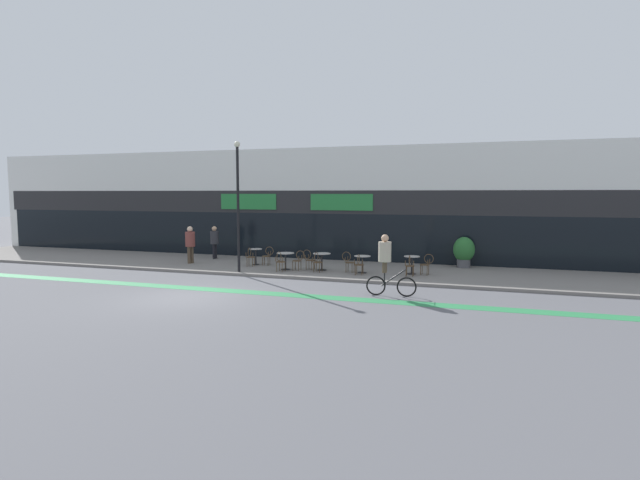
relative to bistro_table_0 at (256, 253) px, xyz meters
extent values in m
plane|color=#5B5B60|center=(0.85, -7.13, -0.66)|extent=(120.00, 120.00, 0.00)
cube|color=slate|center=(0.85, 0.12, -0.60)|extent=(40.00, 5.50, 0.12)
cube|color=silver|center=(0.85, 4.87, 2.31)|extent=(40.00, 4.00, 5.94)
cube|color=black|center=(0.85, 2.90, 0.66)|extent=(38.80, 0.10, 2.40)
cube|color=#232326|center=(0.85, 2.92, 2.46)|extent=(39.20, 0.14, 1.20)
cube|color=#237A38|center=(-1.79, 2.85, 2.46)|extent=(3.31, 0.08, 0.84)
cube|color=#237A38|center=(3.49, 2.85, 2.46)|extent=(3.31, 0.08, 0.84)
cube|color=#2D844C|center=(0.85, -5.69, -0.66)|extent=(36.00, 0.70, 0.01)
cylinder|color=black|center=(0.00, 0.00, -0.53)|extent=(0.34, 0.34, 0.02)
cylinder|color=black|center=(0.00, 0.00, -0.17)|extent=(0.07, 0.07, 0.75)
cylinder|color=#ADA8A3|center=(0.00, 0.00, 0.22)|extent=(0.61, 0.61, 0.02)
cylinder|color=black|center=(1.99, -1.04, -0.53)|extent=(0.43, 0.43, 0.02)
cylinder|color=black|center=(1.99, -1.04, -0.17)|extent=(0.07, 0.07, 0.75)
cylinder|color=#ADA8A3|center=(1.99, -1.04, 0.21)|extent=(0.79, 0.79, 0.02)
cylinder|color=black|center=(3.59, -0.66, -0.53)|extent=(0.44, 0.44, 0.02)
cylinder|color=black|center=(3.59, -0.66, -0.17)|extent=(0.07, 0.07, 0.74)
cylinder|color=#ADA8A3|center=(3.59, -0.66, 0.21)|extent=(0.79, 0.79, 0.02)
cylinder|color=black|center=(5.50, -0.82, -0.53)|extent=(0.39, 0.39, 0.02)
cylinder|color=black|center=(5.50, -0.82, -0.18)|extent=(0.07, 0.07, 0.72)
cylinder|color=#ADA8A3|center=(5.50, -0.82, 0.19)|extent=(0.71, 0.71, 0.02)
cylinder|color=black|center=(7.59, -0.48, -0.53)|extent=(0.37, 0.37, 0.02)
cylinder|color=black|center=(7.59, -0.48, -0.17)|extent=(0.07, 0.07, 0.75)
cylinder|color=#ADA8A3|center=(7.59, -0.48, 0.22)|extent=(0.68, 0.68, 0.02)
cylinder|color=#4C3823|center=(0.00, -0.55, -0.11)|extent=(0.44, 0.44, 0.03)
cylinder|color=#4C3823|center=(-0.16, -0.43, -0.33)|extent=(0.03, 0.03, 0.42)
cylinder|color=#4C3823|center=(0.12, -0.39, -0.33)|extent=(0.03, 0.03, 0.42)
cylinder|color=#4C3823|center=(-0.12, -0.71, -0.33)|extent=(0.03, 0.03, 0.42)
cylinder|color=#4C3823|center=(0.16, -0.67, -0.33)|extent=(0.03, 0.03, 0.42)
torus|color=#4C3823|center=(0.02, -0.72, 0.15)|extent=(0.08, 0.41, 0.41)
cylinder|color=#4C3823|center=(-0.15, -0.74, 0.02)|extent=(0.03, 0.03, 0.23)
cylinder|color=#4C3823|center=(0.19, -0.70, 0.02)|extent=(0.03, 0.03, 0.23)
cylinder|color=#4C3823|center=(0.55, 0.00, -0.11)|extent=(0.44, 0.44, 0.03)
cylinder|color=#4C3823|center=(0.43, -0.16, -0.33)|extent=(0.03, 0.03, 0.42)
cylinder|color=#4C3823|center=(0.39, 0.12, -0.33)|extent=(0.03, 0.03, 0.42)
cylinder|color=#4C3823|center=(0.71, -0.12, -0.33)|extent=(0.03, 0.03, 0.42)
cylinder|color=#4C3823|center=(0.67, 0.16, -0.33)|extent=(0.03, 0.03, 0.42)
torus|color=#4C3823|center=(0.72, 0.02, 0.15)|extent=(0.41, 0.07, 0.41)
cylinder|color=#4C3823|center=(0.74, -0.15, 0.02)|extent=(0.03, 0.03, 0.23)
cylinder|color=#4C3823|center=(0.70, 0.19, 0.02)|extent=(0.03, 0.03, 0.23)
cylinder|color=#4C3823|center=(1.99, -1.59, -0.11)|extent=(0.43, 0.43, 0.03)
cylinder|color=#4C3823|center=(1.86, -1.43, -0.33)|extent=(0.03, 0.03, 0.42)
cylinder|color=#4C3823|center=(2.14, -1.46, -0.33)|extent=(0.03, 0.03, 0.42)
cylinder|color=#4C3823|center=(1.83, -1.71, -0.33)|extent=(0.03, 0.03, 0.42)
cylinder|color=#4C3823|center=(2.11, -1.74, -0.33)|extent=(0.03, 0.03, 0.42)
torus|color=#4C3823|center=(1.97, -1.76, 0.15)|extent=(0.06, 0.41, 0.41)
cylinder|color=#4C3823|center=(1.80, -1.74, 0.02)|extent=(0.03, 0.03, 0.23)
cylinder|color=#4C3823|center=(2.14, -1.77, 0.02)|extent=(0.03, 0.03, 0.23)
cylinder|color=#4C3823|center=(2.54, -1.04, -0.11)|extent=(0.41, 0.41, 0.03)
cylinder|color=#4C3823|center=(2.39, -1.17, -0.33)|extent=(0.03, 0.03, 0.42)
cylinder|color=#4C3823|center=(2.40, -0.89, -0.33)|extent=(0.03, 0.03, 0.42)
cylinder|color=#4C3823|center=(2.67, -1.18, -0.33)|extent=(0.03, 0.03, 0.42)
cylinder|color=#4C3823|center=(2.68, -0.90, -0.33)|extent=(0.03, 0.03, 0.42)
torus|color=#4C3823|center=(2.71, -1.04, 0.15)|extent=(0.41, 0.04, 0.41)
cylinder|color=#4C3823|center=(2.70, -1.21, 0.02)|extent=(0.03, 0.03, 0.23)
cylinder|color=#4C3823|center=(2.71, -0.87, 0.02)|extent=(0.03, 0.03, 0.23)
cylinder|color=#4C3823|center=(3.59, -1.21, -0.11)|extent=(0.44, 0.44, 0.03)
cylinder|color=#4C3823|center=(3.47, -1.06, -0.33)|extent=(0.03, 0.03, 0.42)
cylinder|color=#4C3823|center=(3.74, -1.08, -0.33)|extent=(0.03, 0.03, 0.42)
cylinder|color=#4C3823|center=(3.44, -1.33, -0.33)|extent=(0.03, 0.03, 0.42)
cylinder|color=#4C3823|center=(3.72, -1.36, -0.33)|extent=(0.03, 0.03, 0.42)
torus|color=#4C3823|center=(3.58, -1.38, 0.15)|extent=(0.07, 0.41, 0.41)
cylinder|color=#4C3823|center=(3.41, -1.36, 0.02)|extent=(0.03, 0.03, 0.23)
cylinder|color=#4C3823|center=(3.75, -1.39, 0.02)|extent=(0.03, 0.03, 0.23)
cylinder|color=#4C3823|center=(3.04, -0.66, -0.11)|extent=(0.45, 0.45, 0.03)
cylinder|color=#4C3823|center=(3.20, -0.54, -0.33)|extent=(0.03, 0.03, 0.42)
cylinder|color=#4C3823|center=(3.16, -0.81, -0.33)|extent=(0.03, 0.03, 0.42)
cylinder|color=#4C3823|center=(2.92, -0.50, -0.33)|extent=(0.03, 0.03, 0.42)
cylinder|color=#4C3823|center=(2.88, -0.78, -0.33)|extent=(0.03, 0.03, 0.42)
torus|color=#4C3823|center=(2.87, -0.64, 0.15)|extent=(0.41, 0.08, 0.41)
cylinder|color=#4C3823|center=(2.90, -0.47, 0.02)|extent=(0.03, 0.03, 0.23)
cylinder|color=#4C3823|center=(2.85, -0.81, 0.02)|extent=(0.03, 0.03, 0.23)
cylinder|color=#4C3823|center=(5.50, -1.37, -0.11)|extent=(0.42, 0.42, 0.03)
cylinder|color=#4C3823|center=(5.36, -1.24, -0.33)|extent=(0.03, 0.03, 0.42)
cylinder|color=#4C3823|center=(5.64, -1.23, -0.33)|extent=(0.03, 0.03, 0.42)
cylinder|color=#4C3823|center=(5.37, -1.52, -0.33)|extent=(0.03, 0.03, 0.42)
cylinder|color=#4C3823|center=(5.65, -1.51, -0.33)|extent=(0.03, 0.03, 0.42)
torus|color=#4C3823|center=(5.51, -1.54, 0.15)|extent=(0.05, 0.41, 0.41)
cylinder|color=#4C3823|center=(5.34, -1.55, 0.02)|extent=(0.03, 0.03, 0.23)
cylinder|color=#4C3823|center=(5.68, -1.53, 0.02)|extent=(0.03, 0.03, 0.23)
cylinder|color=#4C3823|center=(4.95, -0.82, -0.11)|extent=(0.43, 0.43, 0.03)
cylinder|color=#4C3823|center=(5.10, -0.69, -0.33)|extent=(0.03, 0.03, 0.42)
cylinder|color=#4C3823|center=(5.08, -0.97, -0.33)|extent=(0.03, 0.03, 0.42)
cylinder|color=#4C3823|center=(4.82, -0.67, -0.33)|extent=(0.03, 0.03, 0.42)
cylinder|color=#4C3823|center=(4.80, -0.95, -0.33)|extent=(0.03, 0.03, 0.42)
torus|color=#4C3823|center=(4.78, -0.81, 0.15)|extent=(0.41, 0.06, 0.41)
cylinder|color=#4C3823|center=(4.80, -0.64, 0.02)|extent=(0.03, 0.03, 0.23)
cylinder|color=#4C3823|center=(4.77, -0.98, 0.02)|extent=(0.03, 0.03, 0.23)
cylinder|color=#4C3823|center=(7.59, -1.03, -0.11)|extent=(0.42, 0.42, 0.03)
cylinder|color=#4C3823|center=(7.45, -0.90, -0.33)|extent=(0.03, 0.03, 0.42)
cylinder|color=#4C3823|center=(7.73, -0.89, -0.33)|extent=(0.03, 0.03, 0.42)
cylinder|color=#4C3823|center=(7.46, -1.18, -0.33)|extent=(0.03, 0.03, 0.42)
cylinder|color=#4C3823|center=(7.74, -1.17, -0.33)|extent=(0.03, 0.03, 0.42)
torus|color=#4C3823|center=(7.60, -1.20, 0.15)|extent=(0.04, 0.41, 0.41)
cylinder|color=#4C3823|center=(7.43, -1.21, 0.02)|extent=(0.03, 0.03, 0.23)
cylinder|color=#4C3823|center=(7.77, -1.19, 0.02)|extent=(0.03, 0.03, 0.23)
cylinder|color=#4C3823|center=(8.14, -0.48, -0.11)|extent=(0.45, 0.45, 0.03)
cylinder|color=#4C3823|center=(7.99, -0.60, -0.33)|extent=(0.03, 0.03, 0.42)
cylinder|color=#4C3823|center=(8.02, -0.32, -0.33)|extent=(0.03, 0.03, 0.42)
cylinder|color=#4C3823|center=(8.26, -0.64, -0.33)|extent=(0.03, 0.03, 0.42)
cylinder|color=#4C3823|center=(8.30, -0.36, -0.33)|extent=(0.03, 0.03, 0.42)
torus|color=#4C3823|center=(8.31, -0.50, 0.15)|extent=(0.41, 0.08, 0.41)
cylinder|color=#4C3823|center=(8.29, -0.67, 0.02)|extent=(0.03, 0.03, 0.23)
cylinder|color=#4C3823|center=(8.33, -0.33, 0.02)|extent=(0.03, 0.03, 0.23)
cylinder|color=#4C4C51|center=(9.62, 2.26, -0.33)|extent=(0.61, 0.61, 0.43)
ellipsoid|color=#28662D|center=(9.62, 2.26, 0.30)|extent=(0.98, 0.98, 1.18)
cylinder|color=black|center=(0.27, -2.27, 2.20)|extent=(0.12, 0.12, 5.49)
sphere|color=beige|center=(0.27, -2.27, 5.02)|extent=(0.26, 0.26, 0.26)
torus|color=black|center=(8.01, -4.70, -0.32)|extent=(0.69, 0.11, 0.69)
torus|color=black|center=(6.95, -4.78, -0.32)|extent=(0.69, 0.11, 0.69)
cylinder|color=black|center=(7.53, -4.74, -0.03)|extent=(0.83, 0.11, 0.62)
cylinder|color=black|center=(7.25, -4.76, -0.08)|extent=(0.04, 0.04, 0.48)
cylinder|color=black|center=(7.96, -4.70, 0.26)|extent=(0.07, 0.48, 0.03)
cylinder|color=#4C3D2D|center=(7.24, -4.67, 0.35)|extent=(0.17, 0.17, 0.38)
cylinder|color=#4C3D2D|center=(7.25, -4.84, 0.35)|extent=(0.17, 0.17, 0.38)
cylinder|color=#B2A38E|center=(7.25, -4.76, 0.89)|extent=(0.48, 0.48, 0.69)
sphere|color=tan|center=(7.25, -4.76, 1.36)|extent=(0.26, 0.26, 0.26)
cylinder|color=#4C3D2D|center=(-3.30, -0.67, -0.13)|extent=(0.20, 0.20, 0.84)
cylinder|color=#4C3D2D|center=(-3.25, -0.50, -0.13)|extent=(0.20, 0.20, 0.84)
cylinder|color=brown|center=(-3.28, -0.58, 0.66)|extent=(0.58, 0.58, 0.73)
sphere|color=beige|center=(-3.28, -0.58, 1.16)|extent=(0.27, 0.27, 0.27)
cylinder|color=black|center=(-3.06, 1.28, -0.15)|extent=(0.16, 0.16, 0.78)
cylinder|color=black|center=(-3.06, 1.45, -0.15)|extent=(0.16, 0.16, 0.78)
cylinder|color=#2D2D33|center=(-3.06, 1.37, 0.58)|extent=(0.46, 0.46, 0.68)
sphere|color=tan|center=(-3.06, 1.37, 1.05)|extent=(0.26, 0.26, 0.26)
camera|label=1|loc=(10.54, -21.79, 2.91)|focal=28.00mm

